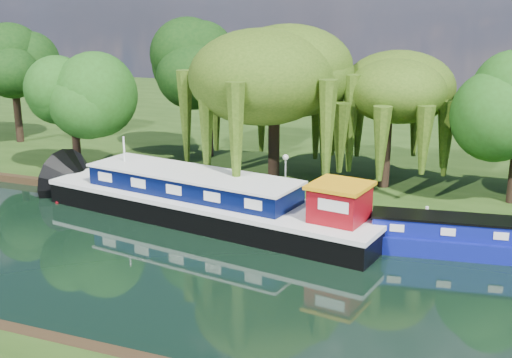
% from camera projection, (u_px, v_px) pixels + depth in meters
% --- Properties ---
extents(ground, '(120.00, 120.00, 0.00)m').
position_uv_depth(ground, '(199.00, 267.00, 29.21)').
color(ground, black).
extents(far_bank, '(120.00, 52.00, 0.45)m').
position_uv_depth(far_bank, '(363.00, 129.00, 59.58)').
color(far_bank, '#1E380F').
rests_on(far_bank, ground).
extents(dutch_barge, '(20.56, 7.72, 4.24)m').
position_uv_depth(dutch_barge, '(211.00, 202.00, 35.10)').
color(dutch_barge, black).
rests_on(dutch_barge, ground).
extents(narrowboat, '(13.51, 4.13, 1.94)m').
position_uv_depth(narrowboat, '(472.00, 240.00, 30.54)').
color(narrowboat, navy).
rests_on(narrowboat, ground).
extents(red_dinghy, '(3.18, 2.28, 0.65)m').
position_uv_depth(red_dinghy, '(81.00, 200.00, 38.92)').
color(red_dinghy, maroon).
rests_on(red_dinghy, ground).
extents(willow_left, '(7.87, 7.87, 9.43)m').
position_uv_depth(willow_left, '(274.00, 77.00, 38.37)').
color(willow_left, black).
rests_on(willow_left, far_bank).
extents(willow_right, '(6.17, 6.17, 7.51)m').
position_uv_depth(willow_right, '(388.00, 100.00, 38.83)').
color(willow_right, black).
rests_on(willow_right, far_bank).
extents(tree_far_left, '(4.84, 4.84, 7.80)m').
position_uv_depth(tree_far_left, '(73.00, 94.00, 41.88)').
color(tree_far_left, black).
rests_on(tree_far_left, far_bank).
extents(tree_far_back, '(5.13, 5.13, 8.62)m').
position_uv_depth(tree_far_back, '(13.00, 68.00, 51.48)').
color(tree_far_back, black).
rests_on(tree_far_back, far_bank).
extents(tree_far_mid, '(5.65, 5.65, 9.24)m').
position_uv_depth(tree_far_mid, '(207.00, 70.00, 46.50)').
color(tree_far_mid, black).
rests_on(tree_far_mid, far_bank).
extents(lamppost, '(0.36, 0.36, 2.56)m').
position_uv_depth(lamppost, '(285.00, 164.00, 37.78)').
color(lamppost, silver).
rests_on(lamppost, far_bank).
extents(mooring_posts, '(19.16, 0.16, 1.00)m').
position_uv_depth(mooring_posts, '(257.00, 196.00, 36.65)').
color(mooring_posts, silver).
rests_on(mooring_posts, far_bank).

